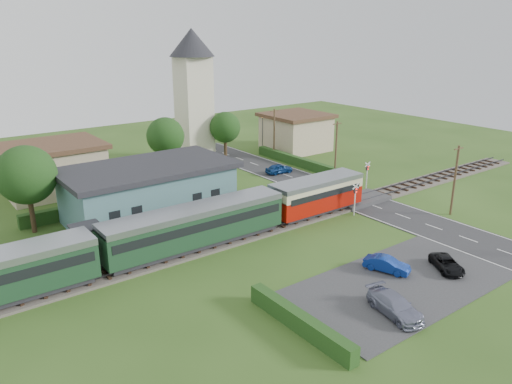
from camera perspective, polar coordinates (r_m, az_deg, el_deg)
ground at (r=46.26m, az=5.36°, el=-4.21°), size 120.00×120.00×0.00m
railway_track at (r=47.61m, az=3.76°, el=-3.36°), size 76.00×3.20×0.49m
road at (r=53.08m, az=13.43°, el=-1.61°), size 6.00×70.00×0.05m
car_park at (r=37.97m, az=15.97°, el=-10.11°), size 17.00×9.00×0.08m
crossing_deck at (r=54.22m, az=11.85°, el=-0.84°), size 6.20×3.40×0.45m
platform at (r=44.82m, az=-8.77°, el=-4.80°), size 30.00×3.00×0.45m
equipment_hut at (r=41.47m, az=-18.68°, el=-5.28°), size 2.30×2.30×2.55m
station_building at (r=48.87m, az=-12.14°, el=0.06°), size 16.00×9.00×5.30m
train at (r=40.09m, az=-10.84°, el=-4.75°), size 43.20×2.90×3.40m
church_tower at (r=68.89m, az=-7.19°, el=11.99°), size 6.00×6.00×17.60m
house_west at (r=60.06m, az=-22.19°, el=2.61°), size 10.80×8.80×5.50m
house_east at (r=75.46m, az=4.58°, el=6.90°), size 8.80×8.80×5.50m
hedge_carpark at (r=31.50m, az=5.03°, el=-14.56°), size 0.80×9.00×1.20m
hedge_roadside at (r=66.38m, az=5.30°, el=3.35°), size 0.80×18.00×1.20m
hedge_station at (r=53.45m, az=-14.05°, el=-0.81°), size 22.00×0.80×1.30m
tree_a at (r=47.97m, az=-24.77°, el=1.77°), size 5.20×5.20×8.00m
tree_b at (r=62.09m, az=-10.31°, el=6.27°), size 4.60×4.60×7.34m
tree_c at (r=68.73m, az=-3.56°, el=7.38°), size 4.20×4.20×6.78m
utility_pole_b at (r=52.01m, az=21.76°, el=1.33°), size 1.40×0.22×7.00m
utility_pole_c at (r=61.46m, az=9.12°, el=4.89°), size 1.40×0.22×7.00m
utility_pole_d at (r=70.13m, az=2.08°, el=6.77°), size 1.40×0.22×7.00m
crossing_signal_near at (r=49.54m, az=11.27°, el=-0.30°), size 0.84×0.28×3.28m
crossing_signal_far at (r=57.76m, az=12.59°, el=2.28°), size 0.84×0.28×3.28m
streetlamp_east at (r=75.19m, az=0.76°, el=7.11°), size 0.30×0.30×5.15m
car_on_road at (r=63.18m, az=2.65°, el=2.69°), size 3.68×1.74×1.21m
car_park_blue at (r=39.29m, az=14.72°, el=-8.00°), size 2.37×3.64×1.13m
car_park_silver at (r=33.94m, az=15.61°, el=-12.39°), size 2.60×4.64×1.27m
car_park_dark at (r=40.93m, az=20.98°, el=-7.68°), size 3.19×3.84×0.97m
pedestrian_near at (r=47.11m, az=-2.71°, el=-1.88°), size 0.82×0.70×1.92m
pedestrian_far at (r=41.67m, az=-16.35°, el=-5.39°), size 0.84×1.03×1.97m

